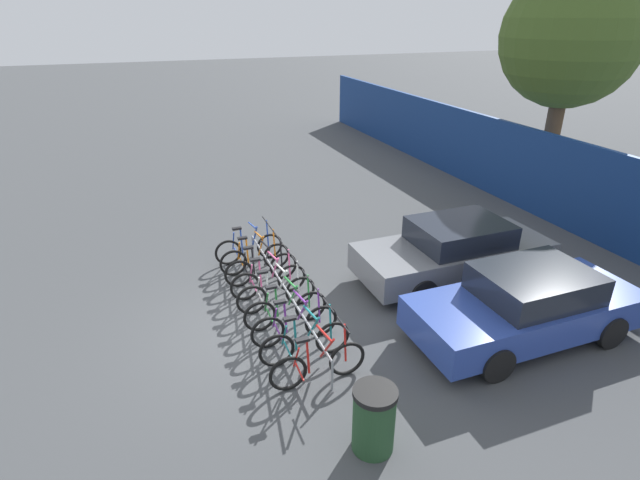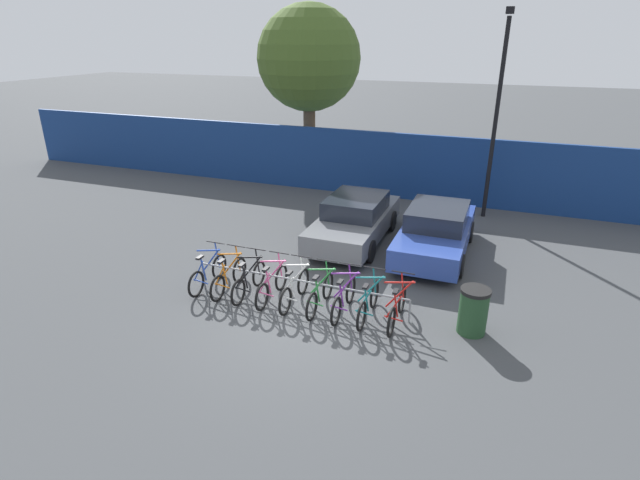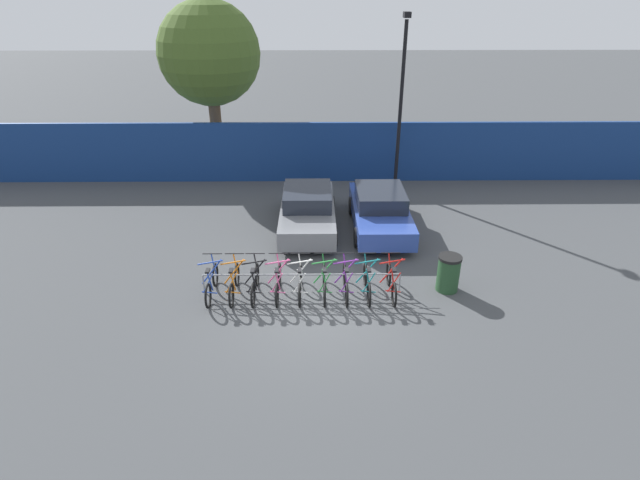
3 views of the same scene
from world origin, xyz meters
name	(u,v)px [view 2 (image 2 of 3)]	position (x,y,z in m)	size (l,w,h in m)	color
ground_plane	(306,318)	(0.00, 0.00, 0.00)	(120.00, 120.00, 0.00)	#424447
hoarding_wall	(401,166)	(0.00, 9.50, 1.25)	(36.00, 0.16, 2.50)	navy
bike_rack	(299,282)	(-0.47, 0.68, 0.50)	(5.34, 0.04, 0.57)	gray
bicycle_blue	(208,273)	(-2.87, 0.53, 0.38)	(0.68, 1.71, 1.05)	black
bicycle_orange	(229,277)	(-2.27, 0.53, 0.38)	(0.68, 1.71, 1.05)	black
bicycle_black	(249,281)	(-1.72, 0.53, 0.38)	(0.68, 1.71, 1.05)	black
bicycle_pink	(272,285)	(-1.10, 0.53, 0.38)	(0.68, 1.71, 1.05)	black
bicycle_white	(295,289)	(-0.51, 0.53, 0.38)	(0.68, 1.71, 1.05)	black
bicycle_green	(320,294)	(0.13, 0.53, 0.38)	(0.68, 1.71, 1.05)	black
bicycle_purple	(344,298)	(0.70, 0.53, 0.38)	(0.68, 1.71, 1.05)	black
bicycle_teal	(368,303)	(1.27, 0.53, 0.38)	(0.68, 1.71, 1.05)	black
bicycle_red	(397,308)	(1.92, 0.53, 0.38)	(0.68, 1.71, 1.05)	black
car_grey	(355,219)	(-0.36, 4.75, 0.69)	(1.91, 4.50, 1.40)	slate
car_blue	(436,231)	(2.09, 4.66, 0.69)	(1.91, 4.45, 1.40)	#2D479E
lamp_post	(497,108)	(3.20, 8.50, 3.69)	(0.24, 0.44, 6.66)	black
trash_bin	(473,311)	(3.49, 0.76, 0.52)	(0.63, 0.63, 1.03)	#234728
tree_behind_hoarding	(309,59)	(-4.49, 11.30, 4.94)	(4.27, 4.27, 7.11)	brown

